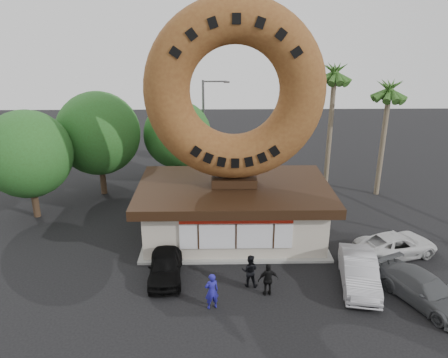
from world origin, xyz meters
The scene contains 16 objects.
ground centered at (0.00, 0.00, 0.00)m, with size 90.00×90.00×0.00m, color black.
donut_shop centered at (0.00, 5.98, 1.77)m, with size 11.20×7.20×3.80m.
giant_donut centered at (0.00, 6.00, 8.74)m, with size 9.87×9.87×2.52m, color brown.
tree_west centered at (-9.50, 13.00, 4.64)m, with size 6.00×6.00×7.65m.
tree_mid centered at (-4.00, 15.00, 4.02)m, with size 5.20×5.20×6.63m.
tree_far centered at (-13.00, 9.00, 4.33)m, with size 5.60×5.60×7.14m.
palm_near centered at (7.50, 14.00, 8.41)m, with size 2.60×2.60×9.75m.
palm_far centered at (11.00, 12.50, 7.48)m, with size 2.60×2.60×8.75m.
street_lamp centered at (-1.86, 16.00, 4.48)m, with size 2.11×0.20×8.00m.
person_left centered at (-1.27, -1.02, 0.89)m, with size 0.65×0.43×1.78m, color navy.
person_center centered at (0.58, 0.71, 0.84)m, with size 0.82×0.64×1.68m, color black.
person_right centered at (1.40, -0.07, 0.84)m, with size 0.98×0.41×1.67m, color black.
car_black centered at (-3.64, 1.56, 0.69)m, with size 1.64×4.07×1.39m, color black.
car_silver centered at (5.95, 0.65, 0.76)m, with size 1.61×4.62×1.52m, color #98979C.
car_grey centered at (8.56, -0.80, 0.68)m, with size 1.90×4.68×1.36m, color #515355.
car_white centered at (8.94, 3.52, 0.64)m, with size 2.12×4.59×1.27m, color silver.
Camera 1 is at (-1.02, -17.69, 12.47)m, focal length 35.00 mm.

